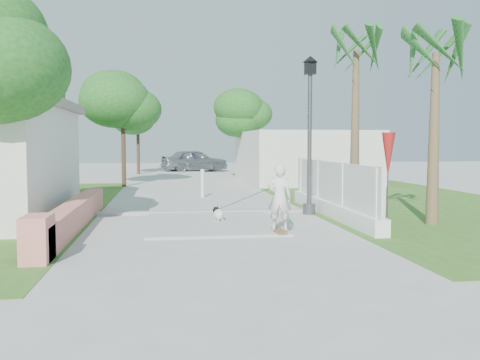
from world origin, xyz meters
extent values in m
plane|color=#B7B7B2|center=(0.00, 0.00, 0.00)|extent=(90.00, 90.00, 0.00)
cube|color=#B7B7B2|center=(0.00, 20.00, 0.03)|extent=(3.20, 36.00, 0.06)
cube|color=#999993|center=(0.00, 6.00, 0.05)|extent=(6.50, 0.25, 0.10)
cube|color=#37611E|center=(7.00, 8.00, 0.01)|extent=(8.00, 20.00, 0.01)
cube|color=#E48275|center=(-3.30, 4.00, 0.30)|extent=(0.45, 8.00, 0.60)
cube|color=#E48275|center=(-3.30, 0.20, 0.40)|extent=(0.45, 0.80, 0.80)
cube|color=white|center=(3.40, 5.00, 0.20)|extent=(0.35, 7.00, 0.40)
cube|color=white|center=(3.40, 5.00, 0.95)|extent=(0.10, 7.00, 1.10)
cube|color=white|center=(3.40, 1.80, 0.75)|extent=(0.14, 0.14, 1.50)
cube|color=white|center=(3.40, 4.00, 0.75)|extent=(0.14, 0.14, 1.50)
cube|color=white|center=(3.40, 6.20, 0.75)|extent=(0.14, 0.14, 1.50)
cube|color=white|center=(3.40, 8.20, 0.75)|extent=(0.14, 0.14, 1.50)
cube|color=silver|center=(6.00, 18.00, 1.30)|extent=(6.00, 8.00, 2.60)
cylinder|color=#59595E|center=(2.90, 5.50, 0.15)|extent=(0.36, 0.36, 0.30)
cylinder|color=#59595E|center=(2.90, 5.50, 2.00)|extent=(0.12, 0.12, 4.00)
cube|color=black|center=(2.90, 5.50, 4.10)|extent=(0.28, 0.28, 0.35)
cone|color=black|center=(2.90, 5.50, 4.35)|extent=(0.44, 0.44, 0.18)
cylinder|color=white|center=(0.20, 10.00, 0.50)|extent=(0.12, 0.12, 1.00)
sphere|color=white|center=(0.20, 10.00, 1.02)|extent=(0.14, 0.14, 0.14)
cylinder|color=#59595E|center=(4.80, 4.50, 1.00)|extent=(0.04, 0.04, 2.00)
cone|color=red|center=(4.80, 4.50, 1.70)|extent=(0.36, 0.36, 1.20)
cylinder|color=#4C3826|center=(-4.50, 3.00, 1.92)|extent=(0.20, 0.20, 3.85)
ellipsoid|color=#175117|center=(-4.50, 3.00, 3.58)|extent=(3.60, 3.60, 2.70)
ellipsoid|color=#175117|center=(-4.30, 2.80, 3.92)|extent=(3.06, 3.06, 2.30)
cylinder|color=#4C3826|center=(-5.50, 8.50, 1.75)|extent=(0.20, 0.20, 3.50)
ellipsoid|color=#175117|center=(-5.50, 8.50, 3.25)|extent=(3.20, 3.20, 2.40)
ellipsoid|color=#175117|center=(-5.30, 8.30, 3.60)|extent=(2.72, 2.72, 2.05)
ellipsoid|color=#175117|center=(-5.70, 8.70, 3.95)|extent=(2.40, 2.40, 1.79)
cylinder|color=#4C3826|center=(-3.00, 16.00, 1.92)|extent=(0.20, 0.20, 3.85)
ellipsoid|color=#175117|center=(-3.00, 16.00, 3.58)|extent=(3.40, 3.40, 2.55)
ellipsoid|color=#175117|center=(-2.80, 15.80, 3.92)|extent=(2.89, 2.89, 2.18)
ellipsoid|color=#175117|center=(-3.20, 16.20, 4.28)|extent=(2.55, 2.55, 1.90)
cylinder|color=#4C3826|center=(3.20, 20.00, 1.75)|extent=(0.20, 0.20, 3.50)
ellipsoid|color=#175117|center=(3.20, 20.00, 3.25)|extent=(3.00, 3.00, 2.25)
ellipsoid|color=#175117|center=(3.40, 19.80, 3.60)|extent=(2.55, 2.55, 1.92)
ellipsoid|color=#175117|center=(3.00, 20.20, 3.95)|extent=(2.25, 2.25, 1.68)
cylinder|color=#4C3826|center=(-2.80, 26.00, 1.92)|extent=(0.20, 0.20, 3.85)
ellipsoid|color=#175117|center=(-2.80, 26.00, 3.58)|extent=(3.20, 3.20, 2.40)
ellipsoid|color=#175117|center=(-2.60, 25.80, 3.92)|extent=(2.72, 2.72, 2.05)
ellipsoid|color=#175117|center=(-3.00, 26.20, 4.28)|extent=(2.40, 2.40, 1.79)
cone|color=brown|center=(4.60, 6.50, 2.40)|extent=(0.32, 0.32, 4.80)
cone|color=brown|center=(5.40, 3.20, 2.10)|extent=(0.32, 0.32, 4.20)
cube|color=brown|center=(1.35, 2.34, 0.08)|extent=(0.43, 0.79, 0.02)
imported|color=silver|center=(1.35, 2.34, 0.82)|extent=(0.61, 0.49, 1.46)
cylinder|color=gray|center=(1.28, 2.07, 0.03)|extent=(0.02, 0.05, 0.05)
cylinder|color=gray|center=(1.42, 2.07, 0.03)|extent=(0.02, 0.05, 0.05)
cylinder|color=gray|center=(1.28, 2.61, 0.03)|extent=(0.02, 0.05, 0.05)
cylinder|color=gray|center=(1.42, 2.61, 0.03)|extent=(0.02, 0.05, 0.05)
ellipsoid|color=white|center=(0.20, 4.22, 0.21)|extent=(0.36, 0.49, 0.28)
sphere|color=black|center=(0.15, 4.42, 0.29)|extent=(0.18, 0.18, 0.18)
sphere|color=white|center=(0.13, 4.50, 0.27)|extent=(0.08, 0.08, 0.08)
cone|color=black|center=(0.11, 4.41, 0.38)|extent=(0.05, 0.05, 0.06)
cone|color=black|center=(0.19, 4.43, 0.38)|extent=(0.05, 0.05, 0.06)
cylinder|color=white|center=(0.11, 4.30, 0.06)|extent=(0.04, 0.04, 0.13)
cylinder|color=white|center=(0.24, 4.33, 0.06)|extent=(0.04, 0.04, 0.13)
cylinder|color=white|center=(0.16, 4.10, 0.06)|extent=(0.04, 0.04, 0.13)
cylinder|color=white|center=(0.28, 4.13, 0.06)|extent=(0.04, 0.04, 0.13)
cylinder|color=white|center=(0.25, 4.01, 0.28)|extent=(0.05, 0.11, 0.11)
imported|color=#989A9F|center=(0.98, 28.39, 0.79)|extent=(4.93, 3.00, 1.57)
camera|label=1|loc=(-1.17, -9.13, 2.03)|focal=40.00mm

